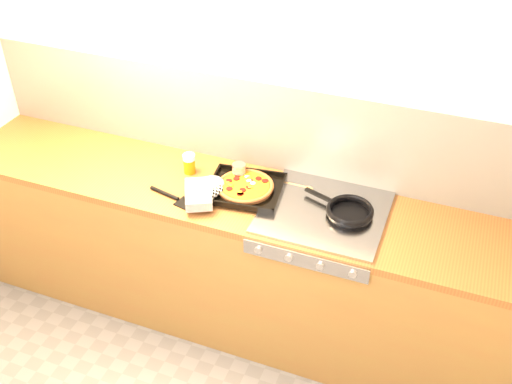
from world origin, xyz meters
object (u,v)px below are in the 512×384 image
at_px(juice_glass, 189,163).
at_px(tomato_can, 239,173).
at_px(frying_pan, 349,211).
at_px(pizza_on_tray, 233,188).

bearing_deg(juice_glass, tomato_can, 4.96).
xyz_separation_m(tomato_can, juice_glass, (-0.28, -0.02, 0.01)).
relative_size(frying_pan, juice_glass, 3.63).
bearing_deg(juice_glass, pizza_on_tray, -19.64).
height_order(pizza_on_tray, tomato_can, tomato_can).
xyz_separation_m(pizza_on_tray, frying_pan, (0.60, 0.03, -0.01)).
height_order(frying_pan, tomato_can, tomato_can).
height_order(frying_pan, juice_glass, juice_glass).
height_order(pizza_on_tray, frying_pan, pizza_on_tray).
bearing_deg(pizza_on_tray, tomato_can, 97.96).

